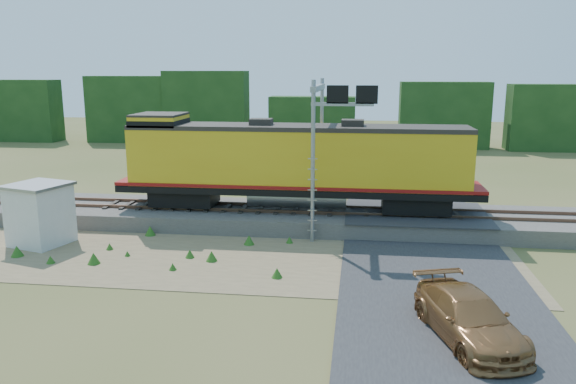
# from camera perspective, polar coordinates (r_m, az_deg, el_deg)

# --- Properties ---
(ground) EXTENTS (140.00, 140.00, 0.00)m
(ground) POSITION_cam_1_polar(r_m,az_deg,el_deg) (23.61, -3.12, -7.18)
(ground) COLOR #475123
(ground) RESTS_ON ground
(ballast) EXTENTS (70.00, 5.00, 0.80)m
(ballast) POSITION_cam_1_polar(r_m,az_deg,el_deg) (29.16, -1.00, -2.56)
(ballast) COLOR slate
(ballast) RESTS_ON ground
(rails) EXTENTS (70.00, 1.54, 0.16)m
(rails) POSITION_cam_1_polar(r_m,az_deg,el_deg) (29.04, -1.00, -1.64)
(rails) COLOR brown
(rails) RESTS_ON ballast
(dirt_shoulder) EXTENTS (26.00, 8.00, 0.03)m
(dirt_shoulder) POSITION_cam_1_polar(r_m,az_deg,el_deg) (24.49, -7.54, -6.51)
(dirt_shoulder) COLOR #8C7754
(dirt_shoulder) RESTS_ON ground
(road) EXTENTS (7.00, 66.00, 0.86)m
(road) POSITION_cam_1_polar(r_m,az_deg,el_deg) (24.10, 13.94, -6.91)
(road) COLOR #38383A
(road) RESTS_ON ground
(tree_line_north) EXTENTS (130.00, 3.00, 6.50)m
(tree_line_north) POSITION_cam_1_polar(r_m,az_deg,el_deg) (60.22, 3.44, 7.65)
(tree_line_north) COLOR #193B15
(tree_line_north) RESTS_ON ground
(weed_clumps) EXTENTS (15.00, 6.20, 0.56)m
(weed_clumps) POSITION_cam_1_polar(r_m,az_deg,el_deg) (24.55, -11.19, -6.63)
(weed_clumps) COLOR #2B5E1A
(weed_clumps) RESTS_ON ground
(locomotive) EXTENTS (18.34, 2.80, 4.73)m
(locomotive) POSITION_cam_1_polar(r_m,az_deg,el_deg) (28.46, 0.41, 3.04)
(locomotive) COLOR black
(locomotive) RESTS_ON rails
(shed) EXTENTS (2.97, 2.97, 2.84)m
(shed) POSITION_cam_1_polar(r_m,az_deg,el_deg) (28.01, -23.89, -2.05)
(shed) COLOR silver
(shed) RESTS_ON ground
(signal_gantry) EXTENTS (2.95, 6.20, 7.45)m
(signal_gantry) POSITION_cam_1_polar(r_m,az_deg,el_deg) (27.36, 3.77, 7.43)
(signal_gantry) COLOR gray
(signal_gantry) RESTS_ON ground
(car) EXTENTS (3.27, 5.20, 1.40)m
(car) POSITION_cam_1_polar(r_m,az_deg,el_deg) (17.79, 17.90, -12.03)
(car) COLOR #966337
(car) RESTS_ON ground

